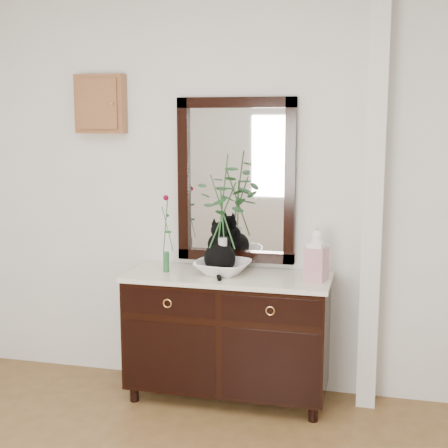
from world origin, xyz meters
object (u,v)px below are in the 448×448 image
(cat, at_px, (220,248))
(sideboard, at_px, (228,330))
(ginger_jar, at_px, (316,254))
(lotus_bowl, at_px, (223,267))

(cat, bearing_deg, sideboard, -50.89)
(cat, xyz_separation_m, ginger_jar, (0.63, -0.05, -0.00))
(cat, xyz_separation_m, lotus_bowl, (0.03, -0.03, -0.12))
(cat, height_order, lotus_bowl, cat)
(cat, relative_size, ginger_jar, 1.01)
(ginger_jar, bearing_deg, cat, 175.59)
(lotus_bowl, xyz_separation_m, ginger_jar, (0.61, -0.02, 0.12))
(sideboard, height_order, cat, cat)
(sideboard, xyz_separation_m, cat, (-0.06, 0.04, 0.54))
(sideboard, relative_size, cat, 3.95)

